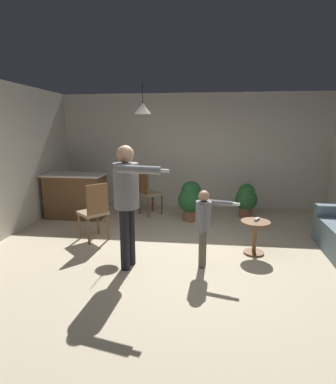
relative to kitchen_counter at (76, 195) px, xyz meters
The scene contains 12 objects.
ground 3.16m from the kitchen_counter, 38.30° to the right, with size 7.68×7.68×0.00m, color beige.
wall_back 2.89m from the kitchen_counter, 27.31° to the left, with size 6.40×0.10×2.70m, color silver.
kitchen_counter is the anchor object (origin of this frame).
side_table_by_couch 3.85m from the kitchen_counter, 23.73° to the right, with size 0.44×0.44×0.52m.
person_adult 2.87m from the kitchen_counter, 52.11° to the right, with size 0.78×0.60×1.68m.
person_child 3.45m from the kitchen_counter, 37.00° to the right, with size 0.59×0.31×1.08m.
dining_chair_by_counter 1.55m from the kitchen_counter, 13.05° to the left, with size 0.59×0.59×1.00m.
dining_chair_near_wall 1.58m from the kitchen_counter, 55.06° to the right, with size 0.59×0.59×1.00m.
potted_plant_corner 2.48m from the kitchen_counter, ahead, with size 0.54×0.54×0.84m.
potted_plant_by_wall 3.68m from the kitchen_counter, ahead, with size 0.48×0.48×0.73m.
spare_remote_on_table 3.86m from the kitchen_counter, 22.92° to the right, with size 0.04×0.13×0.04m, color white.
ceiling_light_pendant 2.40m from the kitchen_counter, 13.41° to the right, with size 0.32×0.32×0.55m.
Camera 1 is at (0.28, -4.06, 1.89)m, focal length 27.97 mm.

